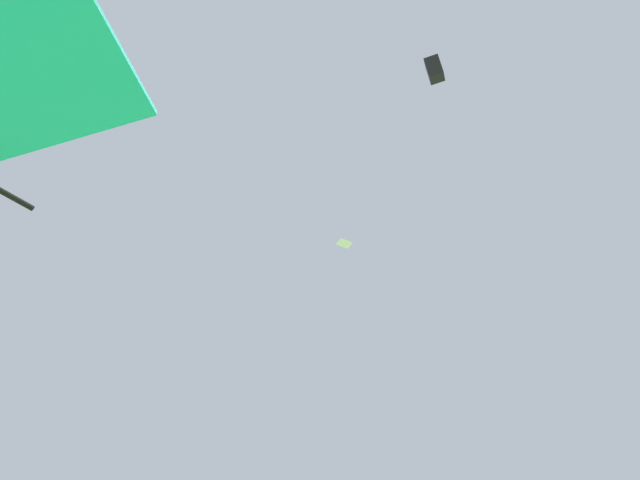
# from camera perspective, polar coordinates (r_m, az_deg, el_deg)

# --- Properties ---
(distant_kite_black_far_center) EXTENTS (0.76, 0.90, 1.11)m
(distant_kite_black_far_center) POSITION_cam_1_polar(r_m,az_deg,el_deg) (25.37, 10.82, 15.63)
(distant_kite_black_far_center) COLOR black
(distant_kite_white_overhead_distant) EXTENTS (0.82, 0.81, 0.22)m
(distant_kite_white_overhead_distant) POSITION_cam_1_polar(r_m,az_deg,el_deg) (31.84, 2.34, -0.28)
(distant_kite_white_overhead_distant) COLOR white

